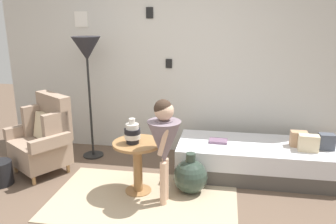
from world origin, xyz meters
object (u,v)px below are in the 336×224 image
(vase_striped, at_px, (132,133))
(magazine_basket, at_px, (0,173))
(floor_lamp, at_px, (87,54))
(side_table, at_px, (138,157))
(daybed, at_px, (256,159))
(book_on_daybed, at_px, (218,141))
(demijohn_near, at_px, (190,176))
(armchair, at_px, (44,138))
(person_child, at_px, (164,139))

(vase_striped, xyz_separation_m, magazine_basket, (-1.58, -0.07, -0.56))
(vase_striped, height_order, floor_lamp, floor_lamp)
(side_table, height_order, floor_lamp, floor_lamp)
(daybed, bearing_deg, book_on_daybed, -178.86)
(side_table, xyz_separation_m, demijohn_near, (0.57, 0.09, -0.22))
(daybed, distance_m, demijohn_near, 0.94)
(armchair, distance_m, book_on_daybed, 2.15)
(person_child, bearing_deg, armchair, 162.75)
(person_child, distance_m, book_on_daybed, 1.02)
(demijohn_near, bearing_deg, daybed, 37.16)
(person_child, xyz_separation_m, magazine_basket, (-1.95, 0.07, -0.57))
(demijohn_near, bearing_deg, vase_striped, -168.80)
(magazine_basket, bearing_deg, armchair, 51.06)
(armchair, bearing_deg, demijohn_near, -7.29)
(vase_striped, distance_m, floor_lamp, 1.42)
(floor_lamp, bearing_deg, armchair, -126.35)
(armchair, xyz_separation_m, side_table, (1.28, -0.33, -0.03))
(floor_lamp, distance_m, person_child, 1.74)
(vase_striped, bearing_deg, magazine_basket, -177.40)
(person_child, bearing_deg, side_table, 152.30)
(vase_striped, height_order, person_child, person_child)
(daybed, height_order, person_child, person_child)
(book_on_daybed, bearing_deg, person_child, -122.64)
(person_child, height_order, book_on_daybed, person_child)
(demijohn_near, xyz_separation_m, magazine_basket, (-2.20, -0.19, -0.05))
(magazine_basket, bearing_deg, floor_lamp, 52.49)
(floor_lamp, height_order, magazine_basket, floor_lamp)
(floor_lamp, distance_m, book_on_daybed, 2.01)
(floor_lamp, xyz_separation_m, demijohn_near, (1.45, -0.78, -1.22))
(floor_lamp, xyz_separation_m, person_child, (1.21, -1.04, -0.70))
(daybed, bearing_deg, demijohn_near, -142.84)
(vase_striped, height_order, book_on_daybed, vase_striped)
(daybed, height_order, demijohn_near, demijohn_near)
(vase_striped, relative_size, book_on_daybed, 1.24)
(daybed, relative_size, person_child, 1.70)
(daybed, relative_size, book_on_daybed, 8.64)
(armchair, height_order, book_on_daybed, armchair)
(person_child, distance_m, demijohn_near, 0.63)
(book_on_daybed, bearing_deg, floor_lamp, 172.72)
(daybed, distance_m, person_child, 1.39)
(side_table, bearing_deg, person_child, -27.70)
(book_on_daybed, height_order, magazine_basket, book_on_daybed)
(armchair, height_order, person_child, person_child)
(floor_lamp, xyz_separation_m, magazine_basket, (-0.75, -0.97, -1.28))
(person_child, height_order, demijohn_near, person_child)
(vase_striped, bearing_deg, person_child, -20.96)
(book_on_daybed, distance_m, magazine_basket, 2.60)
(floor_lamp, xyz_separation_m, book_on_daybed, (1.73, -0.22, -1.00))
(person_child, bearing_deg, book_on_daybed, 57.36)
(floor_lamp, distance_m, magazine_basket, 1.77)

